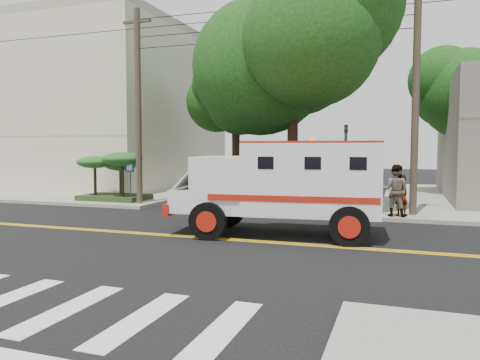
% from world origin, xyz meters
% --- Properties ---
extents(ground, '(100.00, 100.00, 0.00)m').
position_xyz_m(ground, '(0.00, 0.00, 0.00)').
color(ground, black).
rests_on(ground, ground).
extents(sidewalk_nw, '(17.00, 17.00, 0.15)m').
position_xyz_m(sidewalk_nw, '(-13.50, 13.50, 0.07)').
color(sidewalk_nw, gray).
rests_on(sidewalk_nw, ground).
extents(building_left, '(16.00, 14.00, 10.00)m').
position_xyz_m(building_left, '(-15.50, 15.00, 5.15)').
color(building_left, beige).
rests_on(building_left, sidewalk_nw).
extents(utility_pole_left, '(0.28, 0.28, 9.00)m').
position_xyz_m(utility_pole_left, '(-5.60, 6.00, 4.50)').
color(utility_pole_left, '#382D23').
rests_on(utility_pole_left, ground).
extents(utility_pole_right, '(0.28, 0.28, 9.00)m').
position_xyz_m(utility_pole_right, '(6.30, 6.20, 4.50)').
color(utility_pole_right, '#382D23').
rests_on(utility_pole_right, ground).
extents(tree_main, '(6.08, 5.70, 9.85)m').
position_xyz_m(tree_main, '(1.94, 6.21, 7.20)').
color(tree_main, black).
rests_on(tree_main, ground).
extents(tree_left, '(4.48, 4.20, 7.70)m').
position_xyz_m(tree_left, '(-2.68, 11.79, 5.73)').
color(tree_left, black).
rests_on(tree_left, ground).
extents(tree_right, '(4.80, 4.50, 8.20)m').
position_xyz_m(tree_right, '(8.84, 15.77, 6.09)').
color(tree_right, black).
rests_on(tree_right, ground).
extents(traffic_signal, '(0.15, 0.18, 3.60)m').
position_xyz_m(traffic_signal, '(3.80, 5.60, 2.23)').
color(traffic_signal, '#3F3F42').
rests_on(traffic_signal, ground).
extents(accessibility_sign, '(0.45, 0.10, 2.02)m').
position_xyz_m(accessibility_sign, '(-6.20, 6.17, 1.37)').
color(accessibility_sign, '#3F3F42').
rests_on(accessibility_sign, ground).
extents(palm_planter, '(3.52, 2.63, 2.36)m').
position_xyz_m(palm_planter, '(-7.44, 6.62, 1.65)').
color(palm_planter, '#1E3314').
rests_on(palm_planter, sidewalk_nw).
extents(armored_truck, '(6.60, 3.11, 2.91)m').
position_xyz_m(armored_truck, '(2.49, 1.15, 1.66)').
color(armored_truck, white).
rests_on(armored_truck, ground).
extents(pedestrian_a, '(0.68, 0.64, 1.56)m').
position_xyz_m(pedestrian_a, '(5.87, 5.64, 0.93)').
color(pedestrian_a, gray).
rests_on(pedestrian_a, sidewalk_ne).
extents(pedestrian_b, '(1.08, 0.92, 1.95)m').
position_xyz_m(pedestrian_b, '(5.65, 5.50, 1.12)').
color(pedestrian_b, gray).
rests_on(pedestrian_b, sidewalk_ne).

